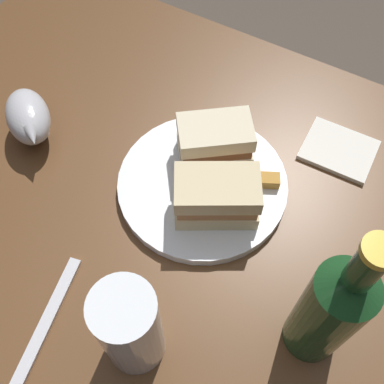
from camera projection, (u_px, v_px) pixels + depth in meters
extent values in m
plane|color=#4C4238|center=(187.00, 340.00, 1.34)|extent=(6.00, 6.00, 0.00)
cube|color=brown|center=(185.00, 298.00, 1.02)|extent=(1.11, 0.80, 0.74)
cylinder|color=white|center=(201.00, 184.00, 0.72)|extent=(0.26, 0.26, 0.02)
cube|color=beige|center=(216.00, 204.00, 0.68)|extent=(0.13, 0.12, 0.03)
cube|color=#B27A4C|center=(217.00, 196.00, 0.66)|extent=(0.13, 0.11, 0.02)
cube|color=beige|center=(217.00, 188.00, 0.64)|extent=(0.13, 0.12, 0.03)
cube|color=beige|center=(214.00, 150.00, 0.73)|extent=(0.13, 0.12, 0.03)
cube|color=brown|center=(215.00, 141.00, 0.71)|extent=(0.12, 0.11, 0.02)
cube|color=beige|center=(215.00, 132.00, 0.69)|extent=(0.13, 0.12, 0.03)
cube|color=#AD702D|center=(236.00, 175.00, 0.71)|extent=(0.06, 0.04, 0.02)
cube|color=#AD702D|center=(222.00, 162.00, 0.72)|extent=(0.03, 0.05, 0.02)
cube|color=#B77F33|center=(261.00, 180.00, 0.71)|extent=(0.06, 0.04, 0.02)
cube|color=#AD702D|center=(225.00, 166.00, 0.72)|extent=(0.05, 0.03, 0.02)
cylinder|color=white|center=(130.00, 328.00, 0.54)|extent=(0.07, 0.07, 0.16)
cylinder|color=gold|center=(134.00, 337.00, 0.57)|extent=(0.06, 0.06, 0.08)
cylinder|color=#B7B7BC|center=(34.00, 130.00, 0.77)|extent=(0.04, 0.04, 0.02)
ellipsoid|color=#B7B7BC|center=(28.00, 116.00, 0.74)|extent=(0.13, 0.12, 0.06)
ellipsoid|color=#381E0F|center=(26.00, 113.00, 0.74)|extent=(0.10, 0.10, 0.02)
cone|color=#B7B7BC|center=(32.00, 137.00, 0.71)|extent=(0.04, 0.04, 0.02)
cylinder|color=#19421E|center=(326.00, 315.00, 0.53)|extent=(0.07, 0.07, 0.18)
cone|color=#19421E|center=(353.00, 283.00, 0.45)|extent=(0.07, 0.07, 0.02)
cylinder|color=#19421E|center=(367.00, 267.00, 0.41)|extent=(0.03, 0.03, 0.06)
cylinder|color=gold|center=(380.00, 251.00, 0.38)|extent=(0.03, 0.03, 0.01)
cube|color=silver|center=(339.00, 150.00, 0.76)|extent=(0.11, 0.09, 0.01)
cube|color=silver|center=(47.00, 321.00, 0.62)|extent=(0.05, 0.18, 0.01)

